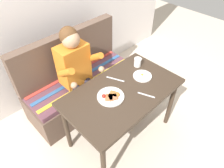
# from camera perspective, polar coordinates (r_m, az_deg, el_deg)

# --- Properties ---
(ground_plane) EXTENTS (8.00, 8.00, 0.00)m
(ground_plane) POSITION_cam_1_polar(r_m,az_deg,el_deg) (2.60, 2.37, -13.42)
(ground_plane) COLOR beige
(table) EXTENTS (1.20, 0.70, 0.73)m
(table) POSITION_cam_1_polar(r_m,az_deg,el_deg) (2.10, 2.87, -3.43)
(table) COLOR #36291E
(table) RESTS_ON ground
(couch) EXTENTS (1.44, 0.56, 1.00)m
(couch) POSITION_cam_1_polar(r_m,az_deg,el_deg) (2.75, -9.01, 0.16)
(couch) COLOR brown
(couch) RESTS_ON ground
(person) EXTENTS (0.45, 0.61, 1.21)m
(person) POSITION_cam_1_polar(r_m,az_deg,el_deg) (2.33, -9.58, 4.33)
(person) COLOR orange
(person) RESTS_ON ground
(plate_breakfast) EXTENTS (0.26, 0.26, 0.05)m
(plate_breakfast) POSITION_cam_1_polar(r_m,az_deg,el_deg) (1.96, -0.32, -3.47)
(plate_breakfast) COLOR white
(plate_breakfast) RESTS_ON table
(plate_eggs) EXTENTS (0.20, 0.20, 0.04)m
(plate_eggs) POSITION_cam_1_polar(r_m,az_deg,el_deg) (2.22, 8.45, 2.25)
(plate_eggs) COLOR white
(plate_eggs) RESTS_ON table
(coffee_mug) EXTENTS (0.12, 0.08, 0.10)m
(coffee_mug) POSITION_cam_1_polar(r_m,az_deg,el_deg) (2.34, 7.18, 6.13)
(coffee_mug) COLOR white
(coffee_mug) RESTS_ON table
(fork) EXTENTS (0.08, 0.16, 0.00)m
(fork) POSITION_cam_1_polar(r_m,az_deg,el_deg) (2.02, 9.51, -3.04)
(fork) COLOR silver
(fork) RESTS_ON table
(knife) EXTENTS (0.09, 0.19, 0.00)m
(knife) POSITION_cam_1_polar(r_m,az_deg,el_deg) (2.16, 0.93, 1.37)
(knife) COLOR silver
(knife) RESTS_ON table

